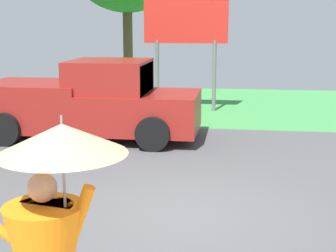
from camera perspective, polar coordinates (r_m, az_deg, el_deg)
ground_plane at (r=10.29m, az=3.07°, el=-4.10°), size 40.00×22.00×0.20m
pickup_truck at (r=12.12m, az=-8.76°, el=2.67°), size 5.20×2.28×1.88m
roadside_billboard at (r=15.70m, az=2.04°, el=11.02°), size 2.60×0.12×3.50m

